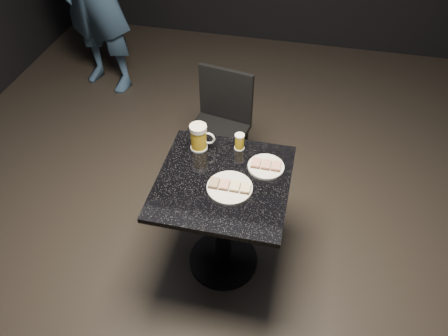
{
  "coord_description": "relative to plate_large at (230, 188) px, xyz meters",
  "views": [
    {
      "loc": [
        0.36,
        -1.57,
        2.4
      ],
      "look_at": [
        0.0,
        0.02,
        0.82
      ],
      "focal_mm": 35.0,
      "sensor_mm": 36.0,
      "label": 1
    }
  ],
  "objects": [
    {
      "name": "canapes_on_plate_large",
      "position": [
        0.0,
        0.0,
        0.02
      ],
      "size": [
        0.22,
        0.07,
        0.02
      ],
      "color": "#4C3521",
      "rests_on": "plate_large"
    },
    {
      "name": "table",
      "position": [
        -0.05,
        0.05,
        -0.25
      ],
      "size": [
        0.7,
        0.7,
        0.75
      ],
      "color": "black",
      "rests_on": "floor"
    },
    {
      "name": "plate_small",
      "position": [
        0.16,
        0.2,
        0.0
      ],
      "size": [
        0.2,
        0.2,
        0.01
      ],
      "primitive_type": "cylinder",
      "color": "white",
      "rests_on": "table"
    },
    {
      "name": "floor",
      "position": [
        -0.05,
        0.05,
        -0.76
      ],
      "size": [
        6.0,
        6.0,
        0.0
      ],
      "primitive_type": "plane",
      "color": "black",
      "rests_on": "ground"
    },
    {
      "name": "beer_mug",
      "position": [
        -0.23,
        0.28,
        0.07
      ],
      "size": [
        0.14,
        0.1,
        0.16
      ],
      "color": "silver",
      "rests_on": "table"
    },
    {
      "name": "beer_tumbler",
      "position": [
        -0.01,
        0.32,
        0.04
      ],
      "size": [
        0.06,
        0.06,
        0.1
      ],
      "color": "white",
      "rests_on": "table"
    },
    {
      "name": "canapes_on_plate_small",
      "position": [
        0.16,
        0.2,
        0.02
      ],
      "size": [
        0.16,
        0.07,
        0.02
      ],
      "color": "#4C3521",
      "rests_on": "plate_small"
    },
    {
      "name": "plate_large",
      "position": [
        0.0,
        0.0,
        0.0
      ],
      "size": [
        0.24,
        0.24,
        0.01
      ],
      "primitive_type": "cylinder",
      "color": "silver",
      "rests_on": "table"
    },
    {
      "name": "chair",
      "position": [
        -0.25,
        0.83,
        -0.26
      ],
      "size": [
        0.46,
        0.46,
        0.87
      ],
      "color": "black",
      "rests_on": "floor"
    }
  ]
}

